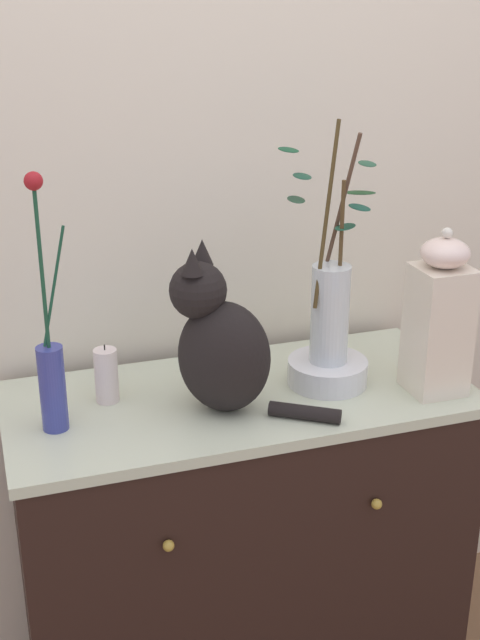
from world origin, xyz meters
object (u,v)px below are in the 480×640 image
sideboard (240,549)px  cat_sitting (220,343)px  vase_glass_clear (330,304)px  candle_pillar (106,376)px  vase_slim_green (51,370)px  bowl_porcelain (327,372)px  jar_lidded_porcelain (439,319)px

sideboard → cat_sitting: bearing=-139.0°
vase_glass_clear → candle_pillar: vase_glass_clear is taller
vase_slim_green → candle_pillar: size_ratio=3.98×
vase_slim_green → bowl_porcelain: size_ratio=2.92×
vase_slim_green → candle_pillar: 0.17m
sideboard → candle_pillar: candle_pillar is taller
jar_lidded_porcelain → cat_sitting: bearing=172.4°
cat_sitting → bowl_porcelain: 0.30m
vase_glass_clear → sideboard: bearing=177.4°
vase_slim_green → bowl_porcelain: bearing=1.8°
sideboard → candle_pillar: bearing=168.5°
cat_sitting → bowl_porcelain: size_ratio=2.00×
jar_lidded_porcelain → bowl_porcelain: bearing=153.4°
vase_glass_clear → jar_lidded_porcelain: bearing=-27.1°
sideboard → vase_glass_clear: bearing=-2.6°
cat_sitting → vase_slim_green: vase_slim_green is taller
sideboard → vase_slim_green: bearing=-175.6°
vase_slim_green → jar_lidded_porcelain: bearing=-6.0°
cat_sitting → sideboard: bearing=41.0°
bowl_porcelain → candle_pillar: size_ratio=1.36×
jar_lidded_porcelain → candle_pillar: jar_lidded_porcelain is taller
bowl_porcelain → jar_lidded_porcelain: (0.22, -0.11, 0.15)m
cat_sitting → bowl_porcelain: bearing=8.9°
sideboard → bowl_porcelain: 0.50m
candle_pillar → bowl_porcelain: bearing=-8.0°
vase_glass_clear → jar_lidded_porcelain: vase_glass_clear is taller
cat_sitting → vase_slim_green: size_ratio=0.69×
sideboard → vase_glass_clear: 0.66m
vase_glass_clear → bowl_porcelain: bearing=-105.2°
sideboard → bowl_porcelain: (0.21, -0.01, 0.46)m
candle_pillar → sideboard: bearing=-11.5°
vase_slim_green → bowl_porcelain: vase_slim_green is taller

